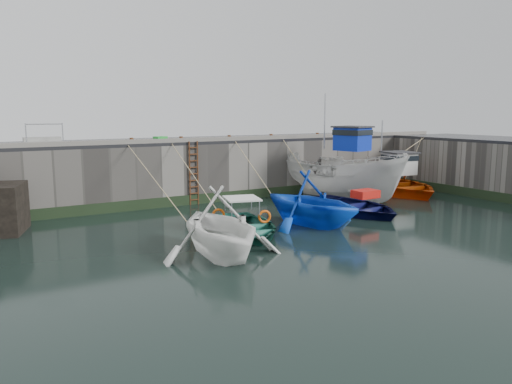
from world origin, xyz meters
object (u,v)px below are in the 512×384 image
ladder (194,173)px  fish_crate (160,140)px  boat_near_navy (353,212)px  bollard_b (181,139)px  bollard_e (317,135)px  boat_far_orange (392,184)px  boat_near_white (220,255)px  bollard_a (132,141)px  boat_near_blacktrim (310,224)px  bollard_d (271,136)px  boat_near_blue (245,233)px  bollard_c (229,138)px  boat_far_white (342,176)px

ladder → fish_crate: size_ratio=5.48×
ladder → boat_near_navy: size_ratio=0.60×
bollard_b → fish_crate: bearing=177.3°
bollard_e → boat_far_orange: bearing=-37.3°
boat_near_white → bollard_a: bearing=96.2°
boat_near_blacktrim → boat_near_navy: boat_near_blacktrim is taller
boat_near_blacktrim → bollard_d: (2.45, 6.92, 3.30)m
boat_near_blue → bollard_c: bollard_c is taller
bollard_b → boat_near_blacktrim: bearing=-67.6°
boat_near_white → bollard_b: (2.42, 9.04, 3.30)m
boat_near_white → bollard_e: size_ratio=17.40×
boat_near_white → boat_near_blue: (2.20, 2.21, 0.00)m
fish_crate → boat_far_white: bearing=-33.8°
bollard_e → boat_far_white: bearing=-98.0°
boat_near_blue → bollard_d: 9.39m
boat_near_white → boat_far_white: (10.54, 6.30, 1.25)m
bollard_c → bollard_d: (2.60, 0.00, 0.00)m
boat_near_blue → boat_far_orange: size_ratio=0.60×
boat_far_white → bollard_d: boat_far_white is taller
ladder → bollard_d: (4.80, 0.34, 1.71)m
fish_crate → bollard_a: fish_crate is taller
fish_crate → bollard_b: (1.06, -0.05, -0.01)m
boat_near_blue → bollard_c: (2.92, 6.84, 3.30)m
boat_near_navy → bollard_d: bollard_d is taller
boat_near_white → boat_near_navy: (8.49, 3.10, 0.00)m
bollard_b → bollard_d: 5.30m
ladder → boat_far_orange: size_ratio=0.40×
bollard_d → bollard_a: bearing=180.0°
boat_far_orange → bollard_d: (-6.69, 2.66, 2.82)m
boat_near_navy → bollard_e: size_ratio=19.18×
ladder → bollard_e: bollard_e is taller
boat_near_white → boat_near_blacktrim: boat_near_white is taller
fish_crate → bollard_a: (-1.44, -0.05, -0.01)m
boat_near_navy → bollard_d: size_ratio=19.18×
ladder → fish_crate: (-1.56, 0.39, 1.72)m
ladder → bollard_b: bollard_b is taller
fish_crate → bollard_b: fish_crate is taller
ladder → boat_near_white: (-2.92, -8.71, -1.59)m
bollard_b → bollard_c: bearing=0.0°
boat_far_orange → bollard_e: size_ratio=28.55×
boat_near_white → bollard_a: (-0.08, 9.04, 3.30)m
bollard_b → bollard_e: (8.50, 0.00, 0.00)m
boat_near_blacktrim → bollard_b: 8.18m
boat_near_blacktrim → bollard_a: 9.35m
bollard_a → bollard_b: same height
bollard_e → boat_near_white: bearing=-140.4°
fish_crate → bollard_e: fish_crate is taller
boat_near_blue → boat_far_white: 9.37m
ladder → bollard_e: bearing=2.4°
ladder → bollard_b: size_ratio=11.43×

